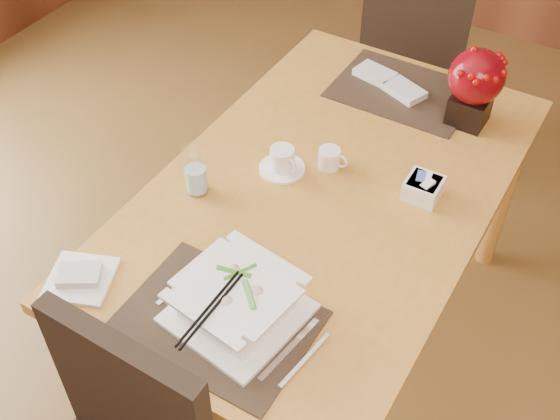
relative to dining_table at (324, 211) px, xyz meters
The scene contains 12 objects.
dining_table is the anchor object (origin of this frame).
placemat_near 0.56m from the dining_table, 90.00° to the right, with size 0.45×0.33×0.01m, color black.
placemat_far 0.56m from the dining_table, 90.00° to the left, with size 0.45×0.33×0.01m, color black.
soup_setting 0.53m from the dining_table, 86.32° to the right, with size 0.32×0.32×0.12m.
coffee_cup 0.20m from the dining_table, behind, with size 0.14×0.14×0.08m.
water_glass 0.41m from the dining_table, 147.36° to the right, with size 0.07×0.07×0.15m, color white.
creamer_jug 0.16m from the dining_table, 112.38° to the left, with size 0.08×0.08×0.06m, color white, non-canonical shape.
sugar_caddy 0.30m from the dining_table, 23.55° to the left, with size 0.10×0.10×0.06m, color white.
berry_decor 0.61m from the dining_table, 64.57° to the left, with size 0.17×0.17×0.25m.
napkins_far 0.56m from the dining_table, 94.48° to the left, with size 0.27×0.09×0.02m, color silver, non-canonical shape.
bread_plate 0.73m from the dining_table, 120.91° to the right, with size 0.16×0.16×0.01m, color white.
far_chair 1.12m from the dining_table, 99.01° to the left, with size 0.53×0.54×0.92m.
Camera 1 is at (0.64, -0.74, 2.12)m, focal length 45.00 mm.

